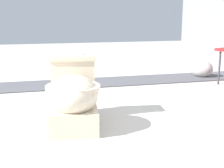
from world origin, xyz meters
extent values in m
plane|color=#B7B2A8|center=(0.00, 0.00, 0.00)|extent=(14.00, 14.00, 0.00)
cube|color=#4C4C51|center=(-1.27, 0.50, 0.01)|extent=(0.56, 8.00, 0.01)
cube|color=beige|center=(0.15, 0.19, 0.09)|extent=(0.64, 0.42, 0.17)
ellipsoid|color=beige|center=(0.25, 0.18, 0.26)|extent=(0.49, 0.42, 0.28)
cylinder|color=beige|center=(0.25, 0.18, 0.32)|extent=(0.44, 0.44, 0.03)
cube|color=beige|center=(-0.06, 0.22, 0.32)|extent=(0.23, 0.36, 0.30)
cube|color=beige|center=(-0.06, 0.22, 0.49)|extent=(0.25, 0.39, 0.04)
cylinder|color=silver|center=(-0.05, 0.30, 0.51)|extent=(0.02, 0.02, 0.01)
cylinder|color=#38383D|center=(-0.82, 2.08, 0.20)|extent=(0.02, 0.02, 0.40)
ellipsoid|color=#B7B2AD|center=(-1.27, 2.11, 0.11)|extent=(0.35, 0.37, 0.23)
camera|label=1|loc=(2.41, -0.11, 0.81)|focal=50.00mm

